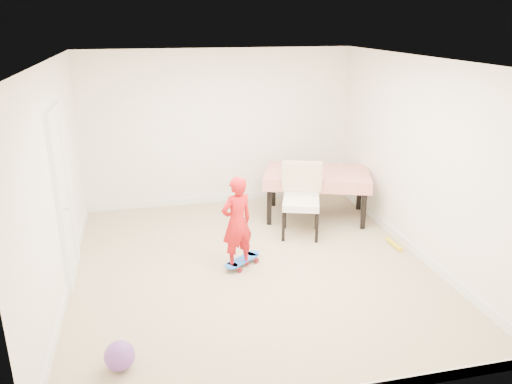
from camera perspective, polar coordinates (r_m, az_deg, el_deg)
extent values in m
plane|color=tan|center=(6.53, -0.47, -8.53)|extent=(5.00, 5.00, 0.00)
cube|color=white|center=(5.80, -0.54, 14.66)|extent=(4.50, 5.00, 0.04)
cube|color=white|center=(8.40, -4.18, 7.22)|extent=(4.50, 0.04, 2.60)
cube|color=white|center=(3.82, 7.64, -8.11)|extent=(4.50, 0.04, 2.60)
cube|color=white|center=(5.99, -21.82, 0.90)|extent=(0.04, 5.00, 2.60)
cube|color=white|center=(6.85, 18.06, 3.54)|extent=(0.04, 5.00, 2.60)
cube|color=white|center=(6.35, -21.09, -0.62)|extent=(0.11, 0.94, 2.11)
cube|color=white|center=(8.75, -4.00, -0.73)|extent=(4.50, 0.02, 0.12)
cube|color=white|center=(6.46, -20.54, -9.60)|extent=(0.02, 5.00, 0.12)
cube|color=white|center=(7.27, 17.13, -5.89)|extent=(0.02, 5.00, 0.12)
imported|color=red|center=(6.25, -2.19, -3.78)|extent=(0.51, 0.43, 1.20)
sphere|color=#7644A5|center=(4.94, -15.33, -17.61)|extent=(0.28, 0.28, 0.28)
cylinder|color=yellow|center=(7.33, 15.48, -5.76)|extent=(0.06, 0.40, 0.06)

